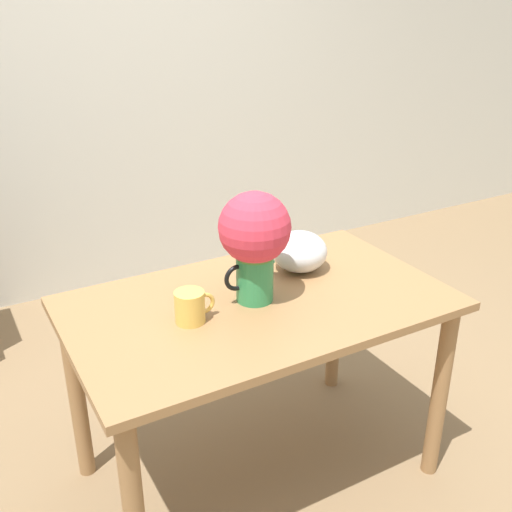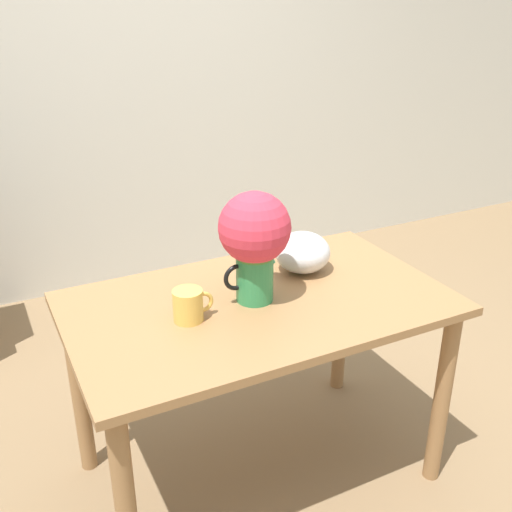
% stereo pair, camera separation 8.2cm
% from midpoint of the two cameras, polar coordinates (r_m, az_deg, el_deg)
% --- Properties ---
extents(ground_plane, '(12.00, 12.00, 0.00)m').
position_cam_midpoint_polar(ground_plane, '(2.56, 1.24, -17.71)').
color(ground_plane, '#7F6647').
extents(wall_back, '(8.00, 0.05, 2.60)m').
position_cam_midpoint_polar(wall_back, '(3.61, -14.06, 16.98)').
color(wall_back, silver).
rests_on(wall_back, ground_plane).
extents(table, '(1.27, 0.76, 0.75)m').
position_cam_midpoint_polar(table, '(2.07, -0.88, -6.95)').
color(table, olive).
rests_on(table, ground_plane).
extents(flower_vase, '(0.24, 0.24, 0.38)m').
position_cam_midpoint_polar(flower_vase, '(1.93, -1.35, 1.78)').
color(flower_vase, '#2D844C').
rests_on(flower_vase, table).
extents(coffee_mug, '(0.13, 0.10, 0.10)m').
position_cam_midpoint_polar(coffee_mug, '(1.88, -7.47, -4.83)').
color(coffee_mug, gold).
rests_on(coffee_mug, table).
extents(white_bowl, '(0.20, 0.20, 0.15)m').
position_cam_midpoint_polar(white_bowl, '(2.20, 3.11, 0.43)').
color(white_bowl, silver).
rests_on(white_bowl, table).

